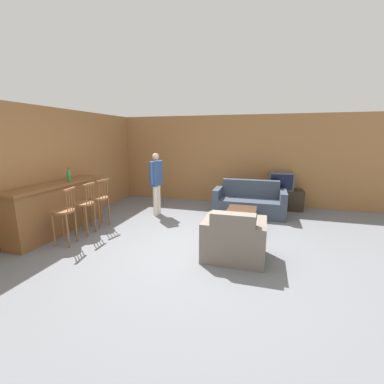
# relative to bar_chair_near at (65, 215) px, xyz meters

# --- Properties ---
(ground_plane) EXTENTS (24.00, 24.00, 0.00)m
(ground_plane) POSITION_rel_bar_chair_near_xyz_m (2.25, 0.46, -0.57)
(ground_plane) COLOR slate
(wall_back) EXTENTS (9.40, 0.08, 2.60)m
(wall_back) POSITION_rel_bar_chair_near_xyz_m (2.25, 4.05, 0.73)
(wall_back) COLOR #9E6B3D
(wall_back) RESTS_ON ground_plane
(wall_left) EXTENTS (0.08, 8.59, 2.60)m
(wall_left) POSITION_rel_bar_chair_near_xyz_m (-0.97, 1.75, 0.73)
(wall_left) COLOR #9E6B3D
(wall_left) RESTS_ON ground_plane
(bar_counter) EXTENTS (0.55, 2.35, 1.04)m
(bar_counter) POSITION_rel_bar_chair_near_xyz_m (-0.64, 0.54, -0.04)
(bar_counter) COLOR brown
(bar_counter) RESTS_ON ground_plane
(bar_chair_near) EXTENTS (0.44, 0.44, 1.08)m
(bar_chair_near) POSITION_rel_bar_chair_near_xyz_m (0.00, 0.00, 0.00)
(bar_chair_near) COLOR brown
(bar_chair_near) RESTS_ON ground_plane
(bar_chair_mid) EXTENTS (0.39, 0.39, 1.08)m
(bar_chair_mid) POSITION_rel_bar_chair_near_xyz_m (0.00, 0.56, 0.00)
(bar_chair_mid) COLOR brown
(bar_chair_mid) RESTS_ON ground_plane
(bar_chair_far) EXTENTS (0.47, 0.47, 1.08)m
(bar_chair_far) POSITION_rel_bar_chair_near_xyz_m (-0.00, 1.06, 0.00)
(bar_chair_far) COLOR brown
(bar_chair_far) RESTS_ON ground_plane
(couch_far) EXTENTS (1.78, 0.83, 0.87)m
(couch_far) POSITION_rel_bar_chair_near_xyz_m (3.15, 2.88, -0.25)
(couch_far) COLOR #384251
(couch_far) RESTS_ON ground_plane
(armchair_near) EXTENTS (1.00, 0.79, 0.85)m
(armchair_near) POSITION_rel_bar_chair_near_xyz_m (3.08, 0.29, -0.25)
(armchair_near) COLOR #70665B
(armchair_near) RESTS_ON ground_plane
(coffee_table) EXTENTS (0.63, 1.05, 0.42)m
(coffee_table) POSITION_rel_bar_chair_near_xyz_m (3.06, 1.70, -0.21)
(coffee_table) COLOR #472D1E
(coffee_table) RESTS_ON ground_plane
(tv_unit) EXTENTS (1.21, 0.51, 0.55)m
(tv_unit) POSITION_rel_bar_chair_near_xyz_m (3.94, 3.68, -0.29)
(tv_unit) COLOR #2D2319
(tv_unit) RESTS_ON ground_plane
(tv) EXTENTS (0.63, 0.47, 0.48)m
(tv) POSITION_rel_bar_chair_near_xyz_m (3.94, 3.67, 0.22)
(tv) COLOR #4C4C4C
(tv) RESTS_ON tv_unit
(bottle) EXTENTS (0.08, 0.08, 0.29)m
(bottle) POSITION_rel_bar_chair_near_xyz_m (-0.54, 0.81, 0.61)
(bottle) COLOR #2D7F3D
(bottle) RESTS_ON bar_counter
(person_by_window) EXTENTS (0.20, 0.51, 1.58)m
(person_by_window) POSITION_rel_bar_chair_near_xyz_m (0.87, 2.21, 0.33)
(person_by_window) COLOR silver
(person_by_window) RESTS_ON ground_plane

